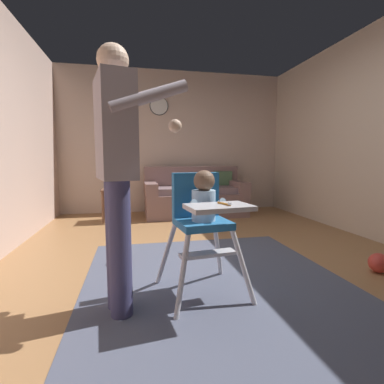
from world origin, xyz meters
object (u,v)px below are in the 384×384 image
object	(u,v)px
couch	(195,196)
toy_ball	(121,256)
toy_ball_second	(379,263)
wall_clock	(159,106)
side_table	(115,198)
high_chair	(203,210)
adult_standing	(117,166)
sippy_cup	(116,186)

from	to	relation	value
couch	toy_ball	bearing A→B (deg)	-28.32
toy_ball_second	wall_clock	distance (m)	4.21
side_table	wall_clock	world-z (taller)	wall_clock
couch	wall_clock	xyz separation A→B (m)	(-0.58, 0.48, 1.64)
high_chair	toy_ball	distance (m)	1.12
high_chair	wall_clock	size ratio (longest dim) A/B	2.69
adult_standing	wall_clock	bearing A→B (deg)	67.76
toy_ball_second	wall_clock	size ratio (longest dim) A/B	0.50
sippy_cup	couch	bearing A→B (deg)	11.16
side_table	wall_clock	bearing A→B (deg)	42.98
couch	toy_ball	size ratio (longest dim) A/B	11.94
wall_clock	side_table	bearing A→B (deg)	-137.02
high_chair	adult_standing	distance (m)	0.68
couch	side_table	distance (m)	1.40
toy_ball	side_table	xyz separation A→B (m)	(-0.16, 1.98, 0.31)
couch	toy_ball_second	xyz separation A→B (m)	(1.03, -2.92, -0.25)
side_table	wall_clock	xyz separation A→B (m)	(0.80, 0.74, 1.60)
toy_ball_second	wall_clock	xyz separation A→B (m)	(-1.60, 3.40, 1.89)
couch	toy_ball	xyz separation A→B (m)	(-1.21, -2.25, -0.26)
adult_standing	toy_ball	world-z (taller)	adult_standing
toy_ball	wall_clock	size ratio (longest dim) A/B	0.43
side_table	sippy_cup	world-z (taller)	sippy_cup
adult_standing	sippy_cup	size ratio (longest dim) A/B	16.78
side_table	sippy_cup	size ratio (longest dim) A/B	5.20
high_chair	sippy_cup	xyz separation A→B (m)	(-0.76, 2.72, -0.06)
high_chair	couch	bearing A→B (deg)	161.81
high_chair	toy_ball	xyz separation A→B (m)	(-0.62, 0.74, -0.56)
couch	high_chair	world-z (taller)	high_chair
toy_ball_second	sippy_cup	size ratio (longest dim) A/B	1.73
wall_clock	adult_standing	bearing A→B (deg)	-99.43
side_table	wall_clock	size ratio (longest dim) A/B	1.51
sippy_cup	adult_standing	bearing A→B (deg)	-86.50
high_chair	adult_standing	world-z (taller)	adult_standing
couch	side_table	size ratio (longest dim) A/B	3.39
toy_ball	toy_ball_second	world-z (taller)	toy_ball_second
sippy_cup	wall_clock	bearing A→B (deg)	43.90
high_chair	side_table	distance (m)	2.84
couch	adult_standing	bearing A→B (deg)	-20.61
adult_standing	wall_clock	world-z (taller)	wall_clock
high_chair	side_table	bearing A→B (deg)	-170.97
couch	high_chair	distance (m)	3.06
toy_ball_second	side_table	distance (m)	3.59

